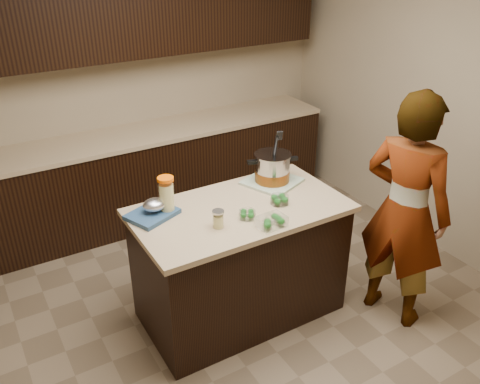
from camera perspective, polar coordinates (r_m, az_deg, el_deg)
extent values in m
plane|color=brown|center=(3.97, 0.00, -13.15)|extent=(4.00, 4.00, 0.00)
cube|color=tan|center=(5.00, -12.06, 12.59)|extent=(4.00, 0.04, 2.70)
cube|color=tan|center=(4.55, 22.54, 9.66)|extent=(0.04, 4.00, 2.70)
cube|color=black|center=(5.04, -9.89, 1.76)|extent=(3.60, 0.60, 0.86)
cube|color=tan|center=(4.87, -10.31, 6.53)|extent=(3.60, 0.63, 0.04)
cube|color=black|center=(4.71, -12.02, 19.19)|extent=(3.60, 0.35, 0.75)
cube|color=black|center=(3.71, 0.00, -8.11)|extent=(1.40, 0.75, 0.86)
cube|color=tan|center=(3.46, 0.00, -2.05)|extent=(1.46, 0.81, 0.04)
cube|color=#587F55|center=(3.79, 3.61, 1.19)|extent=(0.47, 0.47, 0.02)
cylinder|color=#B7B7BC|center=(3.75, 3.66, 2.69)|extent=(0.32, 0.32, 0.20)
cylinder|color=brown|center=(3.77, 3.63, 1.88)|extent=(0.33, 0.33, 0.08)
cylinder|color=#B7B7BC|center=(3.70, 3.71, 4.18)|extent=(0.35, 0.35, 0.01)
cube|color=black|center=(3.68, 1.31, 3.37)|extent=(0.07, 0.05, 0.03)
cube|color=black|center=(3.76, 6.01, 3.76)|extent=(0.07, 0.05, 0.03)
cylinder|color=black|center=(3.66, 3.97, 4.84)|extent=(0.05, 0.11, 0.25)
cylinder|color=#D7CF83|center=(3.37, -8.21, -0.76)|extent=(0.12, 0.12, 0.22)
cylinder|color=white|center=(3.37, -8.22, -0.56)|extent=(0.13, 0.13, 0.24)
cylinder|color=#EE5C05|center=(3.31, -8.37, 1.42)|extent=(0.13, 0.13, 0.02)
cylinder|color=#D7CF83|center=(3.22, -2.45, -3.31)|extent=(0.08, 0.08, 0.08)
cylinder|color=white|center=(3.21, -2.46, -3.13)|extent=(0.08, 0.08, 0.11)
cylinder|color=silver|center=(3.18, -2.48, -2.16)|extent=(0.09, 0.09, 0.02)
cylinder|color=silver|center=(3.32, 0.81, -2.54)|extent=(0.12, 0.12, 0.05)
cylinder|color=silver|center=(3.50, 4.47, -0.86)|extent=(0.16, 0.16, 0.06)
cube|color=silver|center=(3.24, 3.55, -3.30)|extent=(0.19, 0.14, 0.07)
cube|color=navy|center=(3.40, -9.83, -2.48)|extent=(0.37, 0.34, 0.03)
ellipsoid|color=silver|center=(3.37, -9.58, -1.54)|extent=(0.16, 0.13, 0.09)
imported|color=gray|center=(3.66, 18.03, -2.10)|extent=(0.58, 0.72, 1.73)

